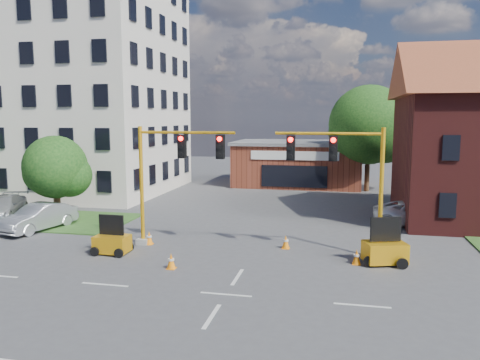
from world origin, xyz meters
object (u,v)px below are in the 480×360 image
(trailer_west, at_px, (112,242))
(pickup_white, at_px, (418,214))
(trailer_east, at_px, (385,250))
(signal_mast_west, at_px, (171,171))
(signal_mast_east, at_px, (346,176))

(trailer_west, bearing_deg, pickup_white, 31.58)
(trailer_east, xyz_separation_m, pickup_white, (2.69, 8.34, 0.10))
(trailer_east, bearing_deg, signal_mast_west, 157.95)
(signal_mast_east, bearing_deg, signal_mast_west, 180.00)
(signal_mast_west, bearing_deg, trailer_east, -4.49)
(trailer_west, xyz_separation_m, pickup_white, (15.64, 9.47, 0.17))
(signal_mast_east, height_order, pickup_white, signal_mast_east)
(trailer_west, height_order, trailer_east, trailer_east)
(signal_mast_west, relative_size, trailer_west, 3.34)
(trailer_west, distance_m, pickup_white, 18.29)
(pickup_white, bearing_deg, signal_mast_east, 150.91)
(trailer_west, relative_size, pickup_white, 0.34)
(signal_mast_west, distance_m, trailer_west, 4.56)
(signal_mast_west, xyz_separation_m, trailer_west, (-2.40, -1.96, -3.34))
(signal_mast_east, height_order, trailer_west, signal_mast_east)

